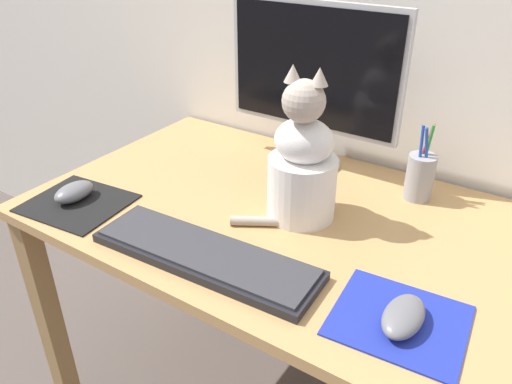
{
  "coord_description": "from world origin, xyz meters",
  "views": [
    {
      "loc": [
        0.49,
        -0.84,
        1.31
      ],
      "look_at": [
        0.01,
        -0.11,
        0.82
      ],
      "focal_mm": 35.0,
      "sensor_mm": 36.0,
      "label": 1
    }
  ],
  "objects_px": {
    "monitor": "(313,79)",
    "computer_mouse_right": "(403,316)",
    "cat": "(302,165)",
    "computer_mouse_left": "(74,192)",
    "keyboard": "(205,255)",
    "pen_cup": "(420,176)"
  },
  "relations": [
    {
      "from": "cat",
      "to": "computer_mouse_right",
      "type": "bearing_deg",
      "value": -45.06
    },
    {
      "from": "computer_mouse_left",
      "to": "pen_cup",
      "type": "distance_m",
      "value": 0.81
    },
    {
      "from": "keyboard",
      "to": "cat",
      "type": "distance_m",
      "value": 0.28
    },
    {
      "from": "computer_mouse_right",
      "to": "cat",
      "type": "xyz_separation_m",
      "value": [
        -0.31,
        0.21,
        0.11
      ]
    },
    {
      "from": "monitor",
      "to": "computer_mouse_left",
      "type": "xyz_separation_m",
      "value": [
        -0.37,
        -0.48,
        -0.21
      ]
    },
    {
      "from": "computer_mouse_left",
      "to": "cat",
      "type": "bearing_deg",
      "value": 26.2
    },
    {
      "from": "keyboard",
      "to": "pen_cup",
      "type": "height_order",
      "value": "pen_cup"
    },
    {
      "from": "monitor",
      "to": "cat",
      "type": "distance_m",
      "value": 0.29
    },
    {
      "from": "monitor",
      "to": "keyboard",
      "type": "height_order",
      "value": "monitor"
    },
    {
      "from": "computer_mouse_left",
      "to": "cat",
      "type": "distance_m",
      "value": 0.54
    },
    {
      "from": "cat",
      "to": "pen_cup",
      "type": "distance_m",
      "value": 0.3
    },
    {
      "from": "monitor",
      "to": "computer_mouse_right",
      "type": "relative_size",
      "value": 4.07
    },
    {
      "from": "cat",
      "to": "pen_cup",
      "type": "xyz_separation_m",
      "value": [
        0.19,
        0.22,
        -0.07
      ]
    },
    {
      "from": "monitor",
      "to": "pen_cup",
      "type": "xyz_separation_m",
      "value": [
        0.3,
        -0.02,
        -0.18
      ]
    },
    {
      "from": "monitor",
      "to": "computer_mouse_left",
      "type": "relative_size",
      "value": 4.6
    },
    {
      "from": "keyboard",
      "to": "pen_cup",
      "type": "distance_m",
      "value": 0.54
    },
    {
      "from": "keyboard",
      "to": "cat",
      "type": "xyz_separation_m",
      "value": [
        0.08,
        0.25,
        0.11
      ]
    },
    {
      "from": "cat",
      "to": "pen_cup",
      "type": "bearing_deg",
      "value": 38.24
    },
    {
      "from": "computer_mouse_left",
      "to": "computer_mouse_right",
      "type": "relative_size",
      "value": 0.88
    },
    {
      "from": "monitor",
      "to": "cat",
      "type": "xyz_separation_m",
      "value": [
        0.11,
        -0.24,
        -0.11
      ]
    },
    {
      "from": "monitor",
      "to": "pen_cup",
      "type": "relative_size",
      "value": 2.52
    },
    {
      "from": "computer_mouse_left",
      "to": "pen_cup",
      "type": "relative_size",
      "value": 0.55
    }
  ]
}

